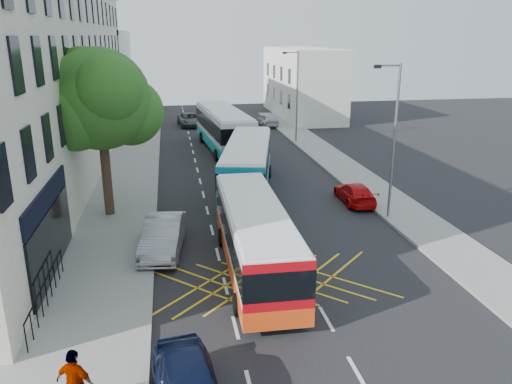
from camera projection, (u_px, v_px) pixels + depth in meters
name	position (u px, v px, depth m)	size (l,w,h in m)	color
ground	(358.00, 374.00, 14.60)	(120.00, 120.00, 0.00)	black
pavement_left	(110.00, 215.00, 27.27)	(5.00, 70.00, 0.15)	gray
pavement_right	(386.00, 199.00, 29.90)	(3.00, 70.00, 0.15)	gray
terrace_main	(31.00, 78.00, 33.27)	(8.30, 45.00, 13.50)	beige
terrace_far	(94.00, 72.00, 62.46)	(8.00, 20.00, 10.00)	silver
building_right	(302.00, 82.00, 60.30)	(6.00, 18.00, 8.00)	silver
street_tree	(99.00, 100.00, 25.37)	(6.30, 5.70, 8.80)	#382619
lamp_near	(393.00, 134.00, 25.50)	(1.45, 0.15, 8.00)	slate
lamp_far	(296.00, 92.00, 44.29)	(1.45, 0.15, 8.00)	slate
railings	(46.00, 292.00, 17.77)	(0.08, 5.60, 1.14)	black
bus_near	(255.00, 237.00, 20.57)	(2.70, 10.27, 2.88)	silver
bus_mid	(248.00, 166.00, 31.24)	(5.01, 11.49, 3.15)	silver
bus_far	(224.00, 129.00, 42.64)	(3.90, 12.53, 3.47)	silver
parked_car_silver	(163.00, 236.00, 22.60)	(1.65, 4.74, 1.56)	#94969B
red_hatchback	(355.00, 193.00, 29.35)	(1.64, 4.02, 1.17)	#C00808
distant_car_grey	(190.00, 120.00, 54.22)	(2.27, 4.92, 1.37)	#45474D
distant_car_silver	(268.00, 120.00, 54.08)	(1.61, 4.00, 1.36)	#B4B6BC
pedestrian_far	(76.00, 383.00, 12.53)	(1.12, 0.46, 1.90)	gray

